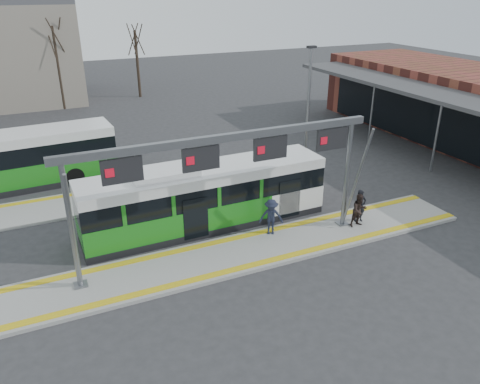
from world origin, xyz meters
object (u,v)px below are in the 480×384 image
(gantry, at_px, (229,160))
(passenger_b, at_px, (359,210))
(passenger_a, at_px, (360,206))
(passenger_c, at_px, (271,217))
(hero_bus, at_px, (205,197))

(gantry, bearing_deg, passenger_b, -3.56)
(passenger_a, distance_m, passenger_c, 4.48)
(gantry, height_order, passenger_b, gantry)
(passenger_b, bearing_deg, hero_bus, 153.53)
(gantry, height_order, passenger_a, gantry)
(gantry, height_order, hero_bus, gantry)
(passenger_c, bearing_deg, gantry, -138.24)
(gantry, relative_size, passenger_c, 7.66)
(hero_bus, xyz_separation_m, passenger_b, (6.42, -3.31, -0.50))
(hero_bus, height_order, passenger_b, hero_bus)
(passenger_a, height_order, passenger_c, passenger_c)
(hero_bus, relative_size, passenger_c, 6.86)
(hero_bus, bearing_deg, passenger_a, -24.53)
(passenger_b, distance_m, passenger_c, 4.23)
(hero_bus, relative_size, passenger_a, 7.26)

